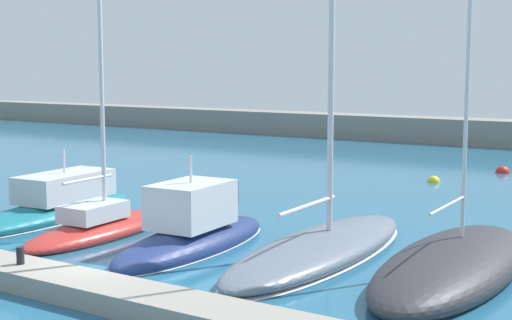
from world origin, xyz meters
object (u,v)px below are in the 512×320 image
sailboat_red_second (100,224)px  mooring_buoy_yellow (434,182)px  motorboat_teal_nearest (54,206)px  motorboat_navy_third (193,234)px  sailboat_slate_fourth (321,244)px  dock_bollard (20,256)px  mooring_buoy_red (503,173)px  sailboat_charcoal_fifth (454,264)px

sailboat_red_second → mooring_buoy_yellow: bearing=-20.7°
motorboat_teal_nearest → sailboat_red_second: size_ratio=0.59×
sailboat_red_second → motorboat_navy_third: (3.63, 0.28, 0.06)m
sailboat_slate_fourth → mooring_buoy_yellow: bearing=5.8°
motorboat_navy_third → dock_bollard: motorboat_navy_third is taller
sailboat_slate_fourth → sailboat_red_second: bearing=100.5°
motorboat_navy_third → sailboat_slate_fourth: size_ratio=0.43×
mooring_buoy_red → dock_bollard: size_ratio=1.65×
sailboat_charcoal_fifth → dock_bollard: (-9.04, -6.76, 0.44)m
motorboat_navy_third → mooring_buoy_yellow: bearing=-9.5°
sailboat_red_second → motorboat_teal_nearest: bearing=69.1°
mooring_buoy_yellow → dock_bollard: bearing=-98.1°
motorboat_navy_third → sailboat_charcoal_fifth: 7.76m
sailboat_red_second → mooring_buoy_yellow: size_ratio=24.63×
mooring_buoy_red → mooring_buoy_yellow: 5.35m
sailboat_red_second → sailboat_slate_fourth: sailboat_slate_fourth is taller
sailboat_slate_fourth → mooring_buoy_red: size_ratio=24.41×
motorboat_navy_third → mooring_buoy_red: 21.93m
motorboat_navy_third → sailboat_slate_fourth: bearing=-74.6°
motorboat_navy_third → mooring_buoy_red: bearing=-13.3°
sailboat_red_second → sailboat_charcoal_fifth: 11.38m
motorboat_teal_nearest → sailboat_slate_fourth: 10.80m
sailboat_charcoal_fifth → mooring_buoy_yellow: (-5.92, 15.20, -0.29)m
dock_bollard → mooring_buoy_red: bearing=79.3°
motorboat_teal_nearest → mooring_buoy_yellow: size_ratio=14.44×
sailboat_red_second → sailboat_slate_fourth: size_ratio=0.84×
motorboat_teal_nearest → sailboat_red_second: (3.45, -1.10, -0.05)m
motorboat_teal_nearest → sailboat_slate_fourth: sailboat_slate_fourth is taller
sailboat_slate_fourth → mooring_buoy_yellow: size_ratio=29.22×
sailboat_charcoal_fifth → mooring_buoy_yellow: bearing=19.6°
sailboat_red_second → mooring_buoy_red: 23.08m
motorboat_teal_nearest → mooring_buoy_red: bearing=-31.8°
sailboat_slate_fourth → sailboat_charcoal_fifth: 3.91m
dock_bollard → motorboat_navy_third: bearing=75.2°
motorboat_teal_nearest → dock_bollard: 8.37m
motorboat_teal_nearest → mooring_buoy_red: 23.41m
mooring_buoy_red → dock_bollard: 27.43m
motorboat_navy_third → dock_bollard: size_ratio=17.14×
sailboat_red_second → motorboat_navy_third: sailboat_red_second is taller
motorboat_teal_nearest → sailboat_red_second: sailboat_red_second is taller
sailboat_red_second → mooring_buoy_red: sailboat_red_second is taller
mooring_buoy_red → dock_bollard: (-5.08, -26.95, 0.73)m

